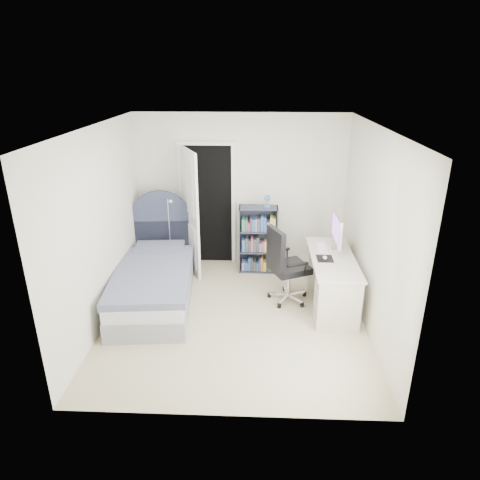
{
  "coord_description": "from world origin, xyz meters",
  "views": [
    {
      "loc": [
        0.28,
        -4.99,
        3.12
      ],
      "look_at": [
        0.06,
        0.11,
        1.07
      ],
      "focal_mm": 32.0,
      "sensor_mm": 36.0,
      "label": 1
    }
  ],
  "objects_px": {
    "nightstand": "(173,245)",
    "desk": "(331,278)",
    "bookcase": "(258,241)",
    "office_chair": "(284,262)",
    "bed": "(155,279)",
    "floor_lamp": "(171,243)"
  },
  "relations": [
    {
      "from": "floor_lamp",
      "to": "bookcase",
      "type": "height_order",
      "value": "bookcase"
    },
    {
      "from": "bookcase",
      "to": "office_chair",
      "type": "xyz_separation_m",
      "value": [
        0.36,
        -0.99,
        0.09
      ]
    },
    {
      "from": "floor_lamp",
      "to": "bookcase",
      "type": "xyz_separation_m",
      "value": [
        1.4,
        0.13,
        0.01
      ]
    },
    {
      "from": "nightstand",
      "to": "office_chair",
      "type": "xyz_separation_m",
      "value": [
        1.79,
        -1.18,
        0.27
      ]
    },
    {
      "from": "floor_lamp",
      "to": "office_chair",
      "type": "height_order",
      "value": "floor_lamp"
    },
    {
      "from": "office_chair",
      "to": "desk",
      "type": "bearing_deg",
      "value": -4.01
    },
    {
      "from": "nightstand",
      "to": "desk",
      "type": "height_order",
      "value": "desk"
    },
    {
      "from": "bookcase",
      "to": "bed",
      "type": "bearing_deg",
      "value": -146.88
    },
    {
      "from": "bed",
      "to": "nightstand",
      "type": "xyz_separation_m",
      "value": [
        0.05,
        1.16,
        0.04
      ]
    },
    {
      "from": "nightstand",
      "to": "office_chair",
      "type": "height_order",
      "value": "office_chair"
    },
    {
      "from": "bed",
      "to": "nightstand",
      "type": "relative_size",
      "value": 4.26
    },
    {
      "from": "desk",
      "to": "office_chair",
      "type": "distance_m",
      "value": 0.7
    },
    {
      "from": "bed",
      "to": "floor_lamp",
      "type": "height_order",
      "value": "bed"
    },
    {
      "from": "bed",
      "to": "office_chair",
      "type": "xyz_separation_m",
      "value": [
        1.84,
        -0.02,
        0.31
      ]
    },
    {
      "from": "nightstand",
      "to": "office_chair",
      "type": "bearing_deg",
      "value": -33.43
    },
    {
      "from": "desk",
      "to": "office_chair",
      "type": "height_order",
      "value": "desk"
    },
    {
      "from": "desk",
      "to": "floor_lamp",
      "type": "bearing_deg",
      "value": 159.59
    },
    {
      "from": "floor_lamp",
      "to": "bookcase",
      "type": "relative_size",
      "value": 0.96
    },
    {
      "from": "bed",
      "to": "bookcase",
      "type": "height_order",
      "value": "bed"
    },
    {
      "from": "bookcase",
      "to": "desk",
      "type": "relative_size",
      "value": 0.88
    },
    {
      "from": "bed",
      "to": "bookcase",
      "type": "distance_m",
      "value": 1.78
    },
    {
      "from": "office_chair",
      "to": "nightstand",
      "type": "bearing_deg",
      "value": 146.57
    }
  ]
}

